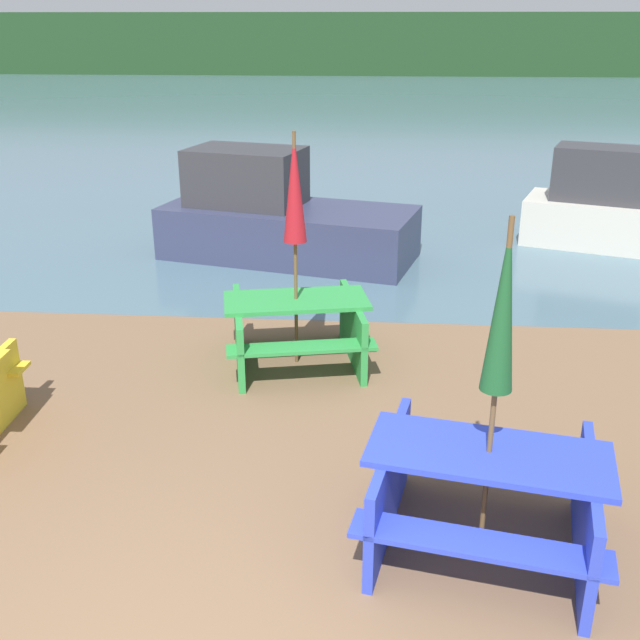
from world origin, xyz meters
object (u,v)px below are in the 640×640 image
at_px(picnic_table_blue, 485,491).
at_px(picnic_table_green, 296,325).
at_px(umbrella_crimson, 295,191).
at_px(boat_second, 636,213).
at_px(umbrella_darkgreen, 503,312).
at_px(boat, 278,219).

distance_m(picnic_table_blue, picnic_table_green, 3.39).
bearing_deg(umbrella_crimson, picnic_table_green, 0.00).
relative_size(picnic_table_blue, umbrella_crimson, 0.75).
bearing_deg(boat_second, umbrella_darkgreen, -93.67).
height_order(picnic_table_green, boat_second, boat_second).
height_order(umbrella_crimson, boat, umbrella_crimson).
xyz_separation_m(picnic_table_green, boat_second, (4.99, 4.79, 0.15)).
relative_size(picnic_table_blue, picnic_table_green, 1.05).
height_order(picnic_table_green, umbrella_crimson, umbrella_crimson).
distance_m(umbrella_crimson, boat, 4.17).
height_order(boat, boat_second, boat).
relative_size(umbrella_darkgreen, boat, 0.58).
height_order(picnic_table_blue, umbrella_crimson, umbrella_crimson).
relative_size(picnic_table_blue, boat_second, 0.47).
bearing_deg(umbrella_darkgreen, boat, 108.62).
relative_size(picnic_table_green, umbrella_crimson, 0.71).
bearing_deg(picnic_table_blue, umbrella_darkgreen, 180.00).
height_order(picnic_table_blue, umbrella_darkgreen, umbrella_darkgreen).
distance_m(picnic_table_green, umbrella_darkgreen, 3.64).
relative_size(umbrella_crimson, boat, 0.60).
xyz_separation_m(umbrella_darkgreen, boat, (-2.32, 6.88, -1.18)).
bearing_deg(umbrella_darkgreen, picnic_table_green, 118.62).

